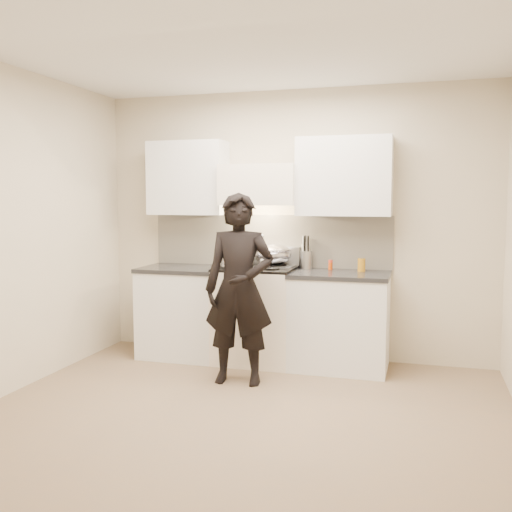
{
  "coord_description": "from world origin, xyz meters",
  "views": [
    {
      "loc": [
        1.25,
        -3.92,
        1.61
      ],
      "look_at": [
        -0.19,
        1.05,
        1.09
      ],
      "focal_mm": 40.0,
      "sensor_mm": 36.0,
      "label": 1
    }
  ],
  "objects_px": {
    "counter_right": "(340,320)",
    "wok": "(273,254)",
    "utensil_crock": "(306,258)",
    "stove": "(256,314)",
    "person": "(239,289)"
  },
  "relations": [
    {
      "from": "counter_right",
      "to": "stove",
      "type": "bearing_deg",
      "value": -180.0
    },
    {
      "from": "wok",
      "to": "person",
      "type": "xyz_separation_m",
      "value": [
        -0.09,
        -0.82,
        -0.23
      ]
    },
    {
      "from": "stove",
      "to": "utensil_crock",
      "type": "height_order",
      "value": "utensil_crock"
    },
    {
      "from": "stove",
      "to": "person",
      "type": "xyz_separation_m",
      "value": [
        0.05,
        -0.69,
        0.36
      ]
    },
    {
      "from": "wok",
      "to": "person",
      "type": "distance_m",
      "value": 0.86
    },
    {
      "from": "utensil_crock",
      "to": "person",
      "type": "relative_size",
      "value": 0.2
    },
    {
      "from": "wok",
      "to": "utensil_crock",
      "type": "height_order",
      "value": "wok"
    },
    {
      "from": "utensil_crock",
      "to": "counter_right",
      "type": "bearing_deg",
      "value": -31.37
    },
    {
      "from": "stove",
      "to": "wok",
      "type": "xyz_separation_m",
      "value": [
        0.13,
        0.13,
        0.59
      ]
    },
    {
      "from": "stove",
      "to": "person",
      "type": "distance_m",
      "value": 0.78
    },
    {
      "from": "counter_right",
      "to": "person",
      "type": "distance_m",
      "value": 1.11
    },
    {
      "from": "counter_right",
      "to": "person",
      "type": "height_order",
      "value": "person"
    },
    {
      "from": "wok",
      "to": "utensil_crock",
      "type": "relative_size",
      "value": 1.51
    },
    {
      "from": "utensil_crock",
      "to": "person",
      "type": "distance_m",
      "value": 1.02
    },
    {
      "from": "counter_right",
      "to": "wok",
      "type": "bearing_deg",
      "value": 169.37
    }
  ]
}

